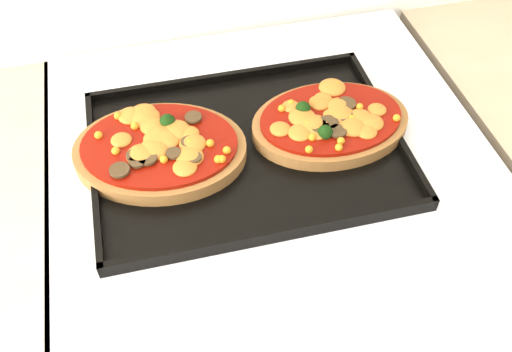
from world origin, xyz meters
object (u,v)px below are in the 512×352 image
object	(u,v)px
stove	(268,318)
pizza_right	(330,121)
pizza_left	(160,148)
baking_tray	(247,147)

from	to	relation	value
stove	pizza_right	bearing A→B (deg)	16.66
pizza_left	pizza_right	bearing A→B (deg)	-1.00
baking_tray	pizza_right	distance (m)	0.12
pizza_right	stove	bearing A→B (deg)	-163.34
pizza_left	pizza_right	world-z (taller)	pizza_left
baking_tray	pizza_right	world-z (taller)	pizza_right
stove	pizza_left	distance (m)	0.50
baking_tray	pizza_left	xyz separation A→B (m)	(-0.11, 0.01, 0.01)
pizza_right	pizza_left	bearing A→B (deg)	179.00
pizza_left	pizza_right	distance (m)	0.23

